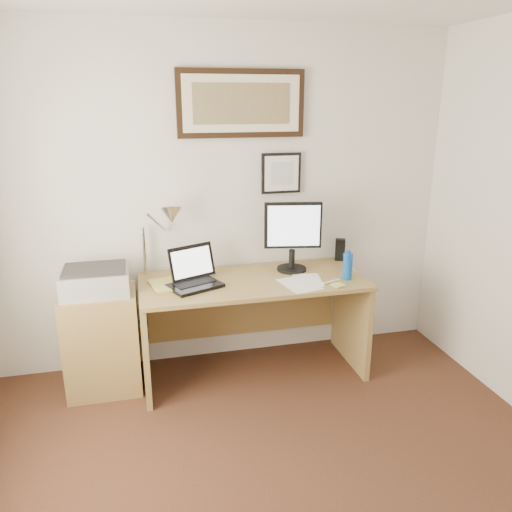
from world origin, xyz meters
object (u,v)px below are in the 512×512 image
object	(u,v)px
printer	(96,280)
side_cabinet	(102,341)
laptop	(194,277)
desk	(250,305)
lcd_monitor	(293,233)
water_bottle	(348,266)
book	(152,287)

from	to	relation	value
printer	side_cabinet	bearing A→B (deg)	-2.32
laptop	desk	bearing A→B (deg)	12.84
desk	lcd_monitor	distance (m)	0.62
lcd_monitor	laptop	bearing A→B (deg)	-170.08
lcd_monitor	printer	distance (m)	1.42
lcd_monitor	side_cabinet	bearing A→B (deg)	-177.11
side_cabinet	laptop	xyz separation A→B (m)	(0.65, -0.06, 0.44)
laptop	water_bottle	bearing A→B (deg)	-7.25
book	desk	distance (m)	0.75
side_cabinet	lcd_monitor	xyz separation A→B (m)	(1.40, 0.07, 0.68)
desk	printer	xyz separation A→B (m)	(-1.07, -0.04, 0.30)
side_cabinet	water_bottle	xyz separation A→B (m)	(1.73, -0.20, 0.48)
laptop	lcd_monitor	xyz separation A→B (m)	(0.75, 0.13, 0.23)
book	printer	distance (m)	0.38
side_cabinet	printer	xyz separation A→B (m)	(-0.00, 0.00, 0.45)
water_bottle	printer	world-z (taller)	water_bottle
side_cabinet	laptop	distance (m)	0.79
book	lcd_monitor	xyz separation A→B (m)	(1.04, 0.14, 0.28)
desk	laptop	size ratio (longest dim) A/B	3.87
water_bottle	laptop	world-z (taller)	laptop
book	laptop	size ratio (longest dim) A/B	0.64
lcd_monitor	desk	bearing A→B (deg)	-173.87
book	desk	world-z (taller)	book
side_cabinet	laptop	size ratio (longest dim) A/B	1.77
laptop	side_cabinet	bearing A→B (deg)	174.66
desk	lcd_monitor	size ratio (longest dim) A/B	3.08
printer	water_bottle	bearing A→B (deg)	-6.53
water_bottle	laptop	xyz separation A→B (m)	(-1.08, 0.14, -0.04)
desk	laptop	world-z (taller)	laptop
book	lcd_monitor	world-z (taller)	lcd_monitor
side_cabinet	water_bottle	distance (m)	1.80
book	desk	size ratio (longest dim) A/B	0.17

